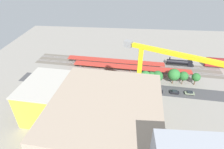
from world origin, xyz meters
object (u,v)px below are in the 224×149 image
object	(u,v)px
parked_car_0	(190,93)
traffic_light	(155,76)
parked_car_3	(142,90)
street_tree_3	(145,76)
street_tree_1	(184,76)
street_tree_4	(196,77)
locomotive	(180,63)
street_tree_0	(174,75)
street_tree_2	(157,76)
parked_car_2	(158,91)
parked_car_4	(126,90)
parked_car_1	(175,92)
platform_canopy_far	(115,61)
construction_building	(75,102)
street_tree_5	(152,76)
platform_canopy_near	(131,67)
parked_car_5	(111,89)
box_truck_0	(60,87)
passenger_coach	(219,62)
tower_crane	(146,84)

from	to	relation	value
parked_car_0	traffic_light	size ratio (longest dim) A/B	0.67
parked_car_3	street_tree_3	world-z (taller)	street_tree_3
street_tree_1	traffic_light	xyz separation A→B (m)	(15.11, 0.86, -0.58)
street_tree_1	street_tree_4	size ratio (longest dim) A/B	1.08
locomotive	street_tree_3	bearing A→B (deg)	43.16
street_tree_0	street_tree_2	size ratio (longest dim) A/B	1.14
parked_car_0	street_tree_0	world-z (taller)	street_tree_0
parked_car_2	parked_car_0	bearing A→B (deg)	-179.94
parked_car_2	parked_car_4	xyz separation A→B (m)	(16.34, 0.12, -0.06)
street_tree_2	parked_car_3	bearing A→B (deg)	41.64
parked_car_1	parked_car_0	bearing A→B (deg)	-179.57
platform_canopy_far	locomotive	size ratio (longest dim) A/B	3.60
parked_car_1	street_tree_2	xyz separation A→B (m)	(8.14, -7.70, 4.05)
parked_car_3	street_tree_2	xyz separation A→B (m)	(-8.09, -7.19, 4.15)
locomotive	construction_building	xyz separation A→B (m)	(54.21, 48.88, 5.78)
street_tree_5	platform_canopy_near	bearing A→B (deg)	-43.20
parked_car_3	street_tree_5	bearing A→B (deg)	-124.96
parked_car_0	street_tree_0	size ratio (longest dim) A/B	0.54
street_tree_2	street_tree_5	xyz separation A→B (m)	(3.12, 0.09, 0.22)
parked_car_2	parked_car_5	xyz separation A→B (m)	(23.99, 0.41, -0.06)
box_truck_0	street_tree_3	world-z (taller)	street_tree_3
parked_car_0	street_tree_5	size ratio (longest dim) A/B	0.66
platform_canopy_far	street_tree_5	distance (m)	26.69
parked_car_3	traffic_light	size ratio (longest dim) A/B	0.60
box_truck_0	street_tree_1	size ratio (longest dim) A/B	1.32
parked_car_1	traffic_light	xyz separation A→B (m)	(9.60, -7.69, 3.88)
box_truck_0	street_tree_2	world-z (taller)	street_tree_2
passenger_coach	street_tree_3	xyz separation A→B (m)	(46.85, 22.13, 1.58)
platform_canopy_far	traffic_light	size ratio (longest dim) A/B	8.44
construction_building	tower_crane	world-z (taller)	tower_crane
street_tree_2	street_tree_3	distance (m)	6.34
construction_building	platform_canopy_far	bearing A→B (deg)	-102.47
street_tree_1	street_tree_3	bearing A→B (deg)	2.86
parked_car_1	parked_car_4	size ratio (longest dim) A/B	0.94
platform_canopy_near	street_tree_3	xyz separation A→B (m)	(-7.61, 10.24, 0.99)
locomotive	parked_car_1	xyz separation A→B (m)	(9.12, 29.66, -1.04)
locomotive	parked_car_1	size ratio (longest dim) A/B	3.65
street_tree_4	traffic_light	size ratio (longest dim) A/B	1.00
passenger_coach	street_tree_2	xyz separation A→B (m)	(40.51, 21.97, 1.61)
street_tree_2	tower_crane	bearing A→B (deg)	72.97
parked_car_5	street_tree_5	xyz separation A→B (m)	(-20.73, -7.98, 4.36)
parked_car_4	box_truck_0	world-z (taller)	box_truck_0
street_tree_1	construction_building	bearing A→B (deg)	28.74
platform_canopy_near	box_truck_0	distance (m)	41.37
tower_crane	parked_car_2	bearing A→B (deg)	-112.35
parked_car_1	street_tree_0	distance (m)	10.03
locomotive	street_tree_5	size ratio (longest dim) A/B	2.31
platform_canopy_far	street_tree_4	world-z (taller)	street_tree_4
construction_building	street_tree_4	distance (m)	63.54
platform_canopy_near	traffic_light	size ratio (longest dim) A/B	9.64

